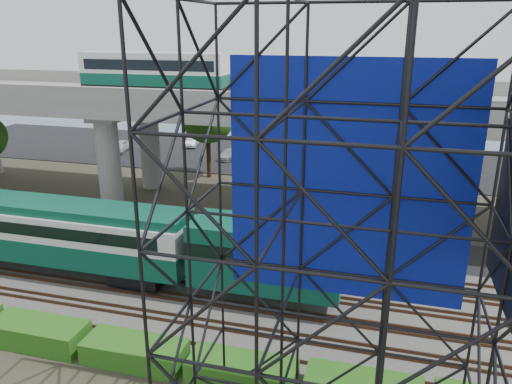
% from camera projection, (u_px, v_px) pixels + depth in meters
% --- Properties ---
extents(ground, '(140.00, 140.00, 0.00)m').
position_uv_depth(ground, '(158.00, 309.00, 26.59)').
color(ground, '#474233').
rests_on(ground, ground).
extents(ballast_bed, '(90.00, 12.00, 0.20)m').
position_uv_depth(ballast_bed, '(173.00, 289.00, 28.39)').
color(ballast_bed, slate).
rests_on(ballast_bed, ground).
extents(service_road, '(90.00, 5.00, 0.08)m').
position_uv_depth(service_road, '(222.00, 234.00, 36.19)').
color(service_road, black).
rests_on(service_road, ground).
extents(parking_lot, '(90.00, 18.00, 0.08)m').
position_uv_depth(parking_lot, '(288.00, 157.00, 57.71)').
color(parking_lot, black).
rests_on(parking_lot, ground).
extents(harbor_water, '(140.00, 40.00, 0.03)m').
position_uv_depth(harbor_water, '(317.00, 123.00, 77.86)').
color(harbor_water, '#495D78').
rests_on(harbor_water, ground).
extents(rail_tracks, '(90.00, 9.52, 0.16)m').
position_uv_depth(rail_tracks, '(173.00, 286.00, 28.33)').
color(rail_tracks, '#472D1E').
rests_on(rail_tracks, ballast_bed).
extents(commuter_train, '(29.30, 3.06, 4.30)m').
position_uv_depth(commuter_train, '(70.00, 232.00, 29.12)').
color(commuter_train, black).
rests_on(commuter_train, rail_tracks).
extents(overpass, '(80.00, 12.00, 12.40)m').
position_uv_depth(overpass, '(236.00, 109.00, 38.79)').
color(overpass, '#9E9B93').
rests_on(overpass, ground).
extents(scaffold_tower, '(9.36, 6.36, 15.00)m').
position_uv_depth(scaffold_tower, '(334.00, 274.00, 14.43)').
color(scaffold_tower, black).
rests_on(scaffold_tower, ground).
extents(hedge_strip, '(34.60, 1.80, 1.20)m').
position_uv_depth(hedge_strip, '(135.00, 351.00, 22.22)').
color(hedge_strip, '#225413').
rests_on(hedge_strip, ground).
extents(trees, '(40.94, 16.94, 7.69)m').
position_uv_depth(trees, '(189.00, 139.00, 40.81)').
color(trees, '#382314').
rests_on(trees, ground).
extents(suv, '(5.25, 3.28, 1.35)m').
position_uv_depth(suv, '(12.00, 199.00, 41.39)').
color(suv, black).
rests_on(suv, service_road).
extents(parked_cars, '(38.87, 9.45, 1.30)m').
position_uv_depth(parked_cars, '(290.00, 152.00, 56.98)').
color(parked_cars, silver).
rests_on(parked_cars, parking_lot).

